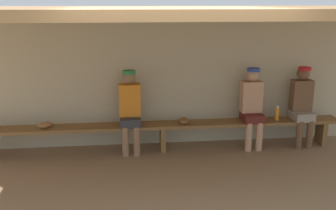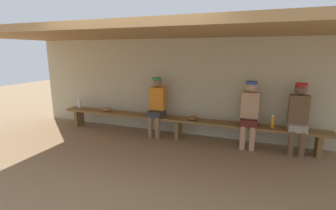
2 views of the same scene
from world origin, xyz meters
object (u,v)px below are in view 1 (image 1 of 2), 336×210
object	(u,v)px
bench	(163,128)
player_in_white	(130,108)
baseball_glove_worn	(184,121)
player_shirtless_tan	(302,103)
player_in_blue	(252,104)
baseball_glove_dark_brown	(45,125)
water_bottle_green	(277,113)

from	to	relation	value
bench	player_in_white	size ratio (longest dim) A/B	4.46
bench	baseball_glove_worn	size ratio (longest dim) A/B	25.00
player_shirtless_tan	player_in_white	world-z (taller)	same
bench	player_in_white	distance (m)	0.63
player_in_blue	baseball_glove_worn	distance (m)	1.17
player_in_blue	player_in_white	xyz separation A→B (m)	(-2.01, 0.00, 0.00)
player_shirtless_tan	baseball_glove_dark_brown	bearing A→B (deg)	179.95
bench	baseball_glove_worn	xyz separation A→B (m)	(0.35, -0.02, 0.12)
player_shirtless_tan	player_in_white	bearing A→B (deg)	180.00
player_in_white	baseball_glove_worn	bearing A→B (deg)	-1.60
player_in_white	baseball_glove_worn	distance (m)	0.90
water_bottle_green	baseball_glove_worn	world-z (taller)	water_bottle_green
player_shirtless_tan	baseball_glove_worn	xyz separation A→B (m)	(-2.01, -0.02, -0.24)
bench	baseball_glove_worn	bearing A→B (deg)	-3.40
player_in_white	water_bottle_green	bearing A→B (deg)	-0.35
bench	player_in_blue	bearing A→B (deg)	0.14
bench	baseball_glove_worn	distance (m)	0.37
player_shirtless_tan	water_bottle_green	bearing A→B (deg)	-178.01
baseball_glove_dark_brown	player_in_white	bearing A→B (deg)	142.13
baseball_glove_worn	water_bottle_green	bearing A→B (deg)	-75.65
player_in_blue	baseball_glove_dark_brown	bearing A→B (deg)	179.94
player_in_white	baseball_glove_dark_brown	world-z (taller)	player_in_white
player_shirtless_tan	bench	bearing A→B (deg)	-179.91
player_shirtless_tan	baseball_glove_dark_brown	world-z (taller)	player_shirtless_tan
player_in_blue	baseball_glove_worn	xyz separation A→B (m)	(-1.14, -0.02, -0.24)
player_shirtless_tan	baseball_glove_worn	distance (m)	2.03
water_bottle_green	player_in_blue	bearing A→B (deg)	178.04
player_in_blue	baseball_glove_dark_brown	world-z (taller)	player_in_blue
player_shirtless_tan	water_bottle_green	world-z (taller)	player_shirtless_tan
baseball_glove_worn	baseball_glove_dark_brown	world-z (taller)	same
player_shirtless_tan	water_bottle_green	size ratio (longest dim) A/B	5.54
baseball_glove_worn	baseball_glove_dark_brown	bearing A→B (deg)	103.29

